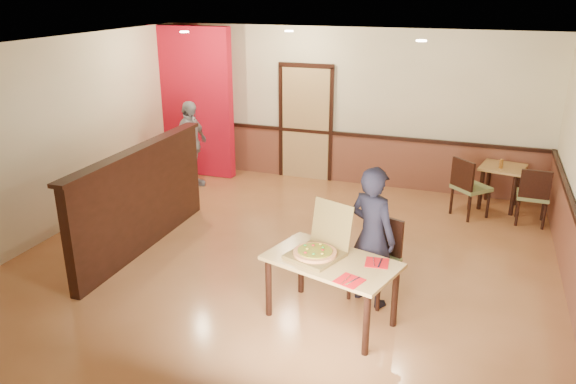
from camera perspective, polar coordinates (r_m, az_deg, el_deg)
name	(u,v)px	position (r m, az deg, el deg)	size (l,w,h in m)	color
floor	(284,262)	(7.53, -0.41, -7.15)	(7.00, 7.00, 0.00)	#C57F4C
ceiling	(283,47)	(6.72, -0.47, 14.56)	(7.00, 7.00, 0.00)	black
wall_back	(349,108)	(10.26, 6.23, 8.52)	(7.00, 7.00, 0.00)	#FAEFC4
wall_left	(55,138)	(8.77, -22.59, 5.07)	(7.00, 7.00, 0.00)	#FAEFC4
wainscot_back	(347,159)	(10.46, 5.99, 3.39)	(7.00, 0.04, 0.90)	brown
chair_rail_back	(347,134)	(10.32, 6.06, 5.86)	(7.00, 0.06, 0.06)	black
back_door	(306,124)	(10.50, 1.83, 6.95)	(0.90, 0.06, 2.10)	tan
booth_partition	(141,198)	(7.92, -14.69, -0.61)	(0.20, 3.10, 1.44)	black
red_accent_panel	(192,102)	(10.83, -9.70, 8.97)	(1.60, 0.20, 2.78)	red
spot_a	(184,32)	(9.31, -10.49, 15.71)	(0.14, 0.14, 0.02)	#FFDBB2
spot_b	(289,31)	(9.33, 0.10, 16.04)	(0.14, 0.14, 0.02)	#FFDBB2
spot_c	(421,41)	(7.87, 13.39, 14.73)	(0.14, 0.14, 0.02)	#FFDBB2
main_table	(331,269)	(6.04, 4.43, -7.81)	(1.55, 1.15, 0.74)	tan
diner_chair	(377,255)	(6.62, 9.07, -6.38)	(0.62, 0.62, 0.97)	olive
side_chair_left	(468,185)	(9.22, 17.84, 0.65)	(0.67, 0.67, 0.96)	olive
side_chair_right	(533,194)	(9.26, 23.65, -0.19)	(0.47, 0.47, 0.92)	olive
side_table	(502,176)	(9.80, 20.90, 1.50)	(0.79, 0.79, 0.71)	tan
diner	(372,237)	(6.37, 8.54, -4.50)	(0.60, 0.39, 1.64)	black
passerby	(190,145)	(10.20, -9.90, 4.73)	(0.92, 0.38, 1.58)	gray
pizza_box	(318,250)	(6.05, 3.08, -5.86)	(0.68, 0.74, 0.54)	brown
pizza	(315,253)	(6.02, 2.75, -6.17)	(0.47, 0.47, 0.03)	#F99F5A
napkin_near	(349,281)	(5.61, 6.25, -8.94)	(0.31, 0.31, 0.01)	red
napkin_far	(377,263)	(5.99, 9.02, -7.11)	(0.26, 0.26, 0.01)	red
condiment	(501,164)	(9.61, 20.84, 2.71)	(0.06, 0.06, 0.15)	brown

